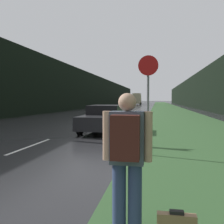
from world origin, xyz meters
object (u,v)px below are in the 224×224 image
object	(u,v)px
stop_sign	(148,97)
car_passing_near	(105,118)
delivery_truck	(137,99)
hitchhiker_with_backpack	(127,155)

from	to	relation	value
stop_sign	car_passing_near	size ratio (longest dim) A/B	0.65
stop_sign	car_passing_near	world-z (taller)	stop_sign
delivery_truck	stop_sign	bearing A→B (deg)	-85.06
delivery_truck	hitchhiker_with_backpack	bearing A→B (deg)	-85.42
hitchhiker_with_backpack	delivery_truck	world-z (taller)	delivery_truck
hitchhiker_with_backpack	car_passing_near	size ratio (longest dim) A/B	0.39
stop_sign	hitchhiker_with_backpack	distance (m)	4.40
car_passing_near	delivery_truck	distance (m)	65.58
stop_sign	delivery_truck	distance (m)	70.87
car_passing_near	hitchhiker_with_backpack	bearing A→B (deg)	104.04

